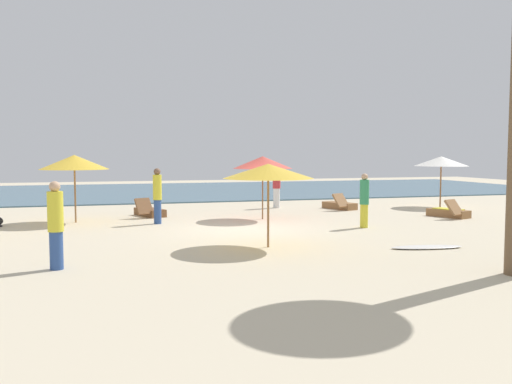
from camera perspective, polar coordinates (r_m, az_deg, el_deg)
The scene contains 14 objects.
ground_plane at distance 16.42m, azimuth -1.27°, elevation -4.00°, with size 60.00×60.00×0.00m, color beige.
ocean_water at distance 33.07m, azimuth -8.75°, elevation 0.13°, with size 48.00×16.00×0.06m, color #476B7F.
umbrella_0 at distance 13.10m, azimuth 1.32°, elevation 2.25°, with size 2.25×2.25×2.08m.
umbrella_2 at distance 18.76m, azimuth 0.72°, elevation 3.19°, with size 2.11×2.11×2.23m.
umbrella_4 at distance 24.39m, azimuth 19.27°, elevation 3.13°, with size 2.27×2.27×2.21m.
umbrella_5 at distance 18.82m, azimuth -18.93°, elevation 3.04°, with size 2.28×2.28×2.28m.
lounger_0 at distance 20.11m, azimuth -11.38°, elevation -2.09°, with size 1.17×1.75×0.73m.
lounger_1 at distance 22.51m, azimuth 8.97°, elevation -1.40°, with size 1.16×1.78×0.70m.
lounger_2 at distance 20.68m, azimuth 20.00°, elevation -2.07°, with size 1.14×1.78×0.70m.
person_0 at distance 22.74m, azimuth 2.22°, elevation 0.78°, with size 0.40×0.40×1.94m.
person_1 at distance 17.86m, azimuth -10.54°, elevation -0.32°, with size 0.38×0.38×1.85m.
person_3 at distance 16.99m, azimuth 11.55°, elevation -0.84°, with size 0.33×0.33×1.71m.
person_4 at distance 11.38m, azimuth -20.71°, elevation -3.28°, with size 0.44×0.44×1.78m.
surfboard at distance 13.77m, azimuth 17.88°, elevation -5.65°, with size 1.88×0.73×0.07m.
Camera 1 is at (-4.11, -15.73, 2.34)m, focal length 37.24 mm.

